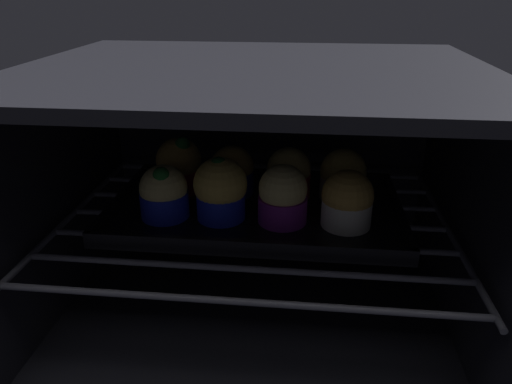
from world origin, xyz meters
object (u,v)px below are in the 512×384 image
Objects in this scene: muffin_row0_col0 at (164,194)px; muffin_row1_col1 at (232,172)px; muffin_row0_col3 at (347,201)px; baking_tray at (256,209)px; muffin_row1_col2 at (289,174)px; muffin_row1_col3 at (343,176)px; muffin_row0_col1 at (220,190)px; muffin_row0_col2 at (283,196)px; muffin_row1_col0 at (179,166)px.

muffin_row0_col0 is 1.05× the size of muffin_row1_col1.
baking_tray is at bearing 160.10° from muffin_row0_col3.
muffin_row0_col3 reaches higher than muffin_row1_col2.
muffin_row0_col0 is 26.19cm from muffin_row1_col3.
muffin_row0_col1 is (-4.38, -4.18, 4.69)cm from baking_tray.
muffin_row0_col1 is 18.87cm from muffin_row1_col3.
baking_tray is at bearing 20.66° from muffin_row0_col0.
muffin_row1_col2 reaches higher than baking_tray.
muffin_row1_col2 is at bearing -179.18° from muffin_row1_col3.
muffin_row1_col3 is (24.67, 8.81, 0.02)cm from muffin_row0_col0.
muffin_row1_col1 is at bearing 179.33° from muffin_row1_col3.
muffin_row0_col0 is at bearing -177.02° from muffin_row0_col1.
muffin_row1_col3 is at bearing 0.82° from muffin_row1_col2.
muffin_row0_col0 reaches higher than muffin_row1_col2.
muffin_row0_col0 is at bearing -160.35° from muffin_row1_col3.
muffin_row1_col3 reaches higher than baking_tray.
baking_tray is 5.43× the size of muffin_row1_col3.
muffin_row1_col0 reaches higher than muffin_row0_col2.
muffin_row0_col1 is 1.18× the size of muffin_row1_col3.
muffin_row0_col1 is at bearing 2.98° from muffin_row0_col0.
muffin_row1_col3 is (8.04, 0.12, -0.02)cm from muffin_row1_col2.
muffin_row1_col2 is at bearing 42.60° from baking_tray.
muffin_row1_col2 is 8.04cm from muffin_row1_col3.
muffin_row0_col0 is 1.02× the size of muffin_row1_col2.
muffin_row0_col3 is at bearing 0.11° from muffin_row0_col0.
muffin_row1_col2 is (8.57, -0.31, 0.10)cm from muffin_row1_col1.
muffin_row0_col3 reaches higher than baking_tray.
muffin_row1_col0 reaches higher than muffin_row1_col2.
muffin_row1_col2 and muffin_row1_col3 have the same top height.
muffin_row0_col2 is 12.08cm from muffin_row1_col3.
muffin_row0_col0 is at bearing -159.34° from baking_tray.
muffin_row1_col3 is (-0.04, 8.76, -0.07)cm from muffin_row0_col3.
muffin_row0_col3 is at bearing -46.94° from muffin_row1_col2.
baking_tray is 5.32× the size of muffin_row0_col0.
muffin_row0_col0 is 16.23cm from muffin_row0_col2.
muffin_row1_col2 is (-8.08, 8.64, -0.05)cm from muffin_row0_col3.
muffin_row0_col1 is 1.10× the size of muffin_row0_col2.
baking_tray is at bearing -161.35° from muffin_row1_col3.
muffin_row0_col3 is 1.02× the size of muffin_row1_col3.
muffin_row1_col1 is 0.98× the size of muffin_row1_col3.
baking_tray is 7.35cm from muffin_row0_col2.
muffin_row1_col0 is at bearing 90.84° from muffin_row0_col0.
muffin_row0_col1 is 1.15× the size of muffin_row0_col3.
muffin_row0_col1 reaches higher than muffin_row0_col0.
muffin_row0_col2 is 0.91× the size of muffin_row1_col0.
muffin_row1_col0 is 8.22cm from muffin_row1_col1.
muffin_row0_col1 and muffin_row1_col0 have the same top height.
baking_tray is 7.16cm from muffin_row1_col1.
muffin_row0_col2 is 1.07× the size of muffin_row1_col3.
muffin_row0_col1 reaches higher than baking_tray.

